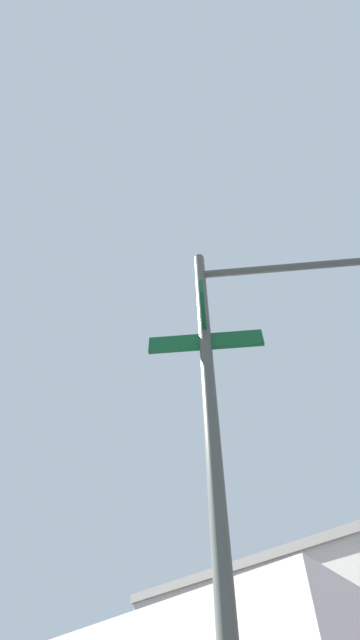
% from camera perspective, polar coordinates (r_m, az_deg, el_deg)
% --- Properties ---
extents(traffic_signal_near, '(3.14, 2.26, 5.55)m').
position_cam_1_polar(traffic_signal_near, '(4.18, 22.72, -1.40)').
color(traffic_signal_near, '#474C47').
rests_on(traffic_signal_near, ground_plane).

